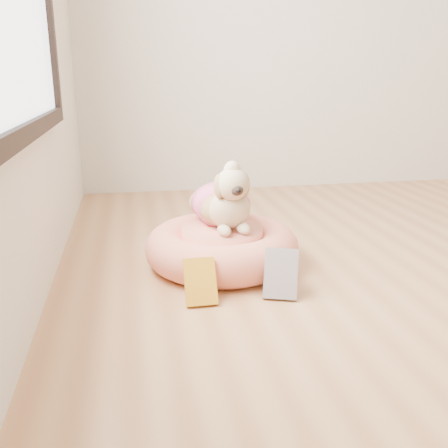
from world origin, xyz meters
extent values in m
plane|color=beige|center=(0.00, 2.25, 1.35)|extent=(4.50, 0.00, 4.50)
cylinder|color=#FF7263|center=(-1.25, 0.67, 0.05)|extent=(0.51, 0.51, 0.11)
torus|color=#FF7263|center=(-1.25, 0.67, 0.09)|extent=(0.70, 0.70, 0.18)
cylinder|color=#FF7263|center=(-1.25, 0.67, 0.13)|extent=(0.37, 0.37, 0.10)
cube|color=yellow|center=(-1.41, 0.30, 0.09)|extent=(0.12, 0.12, 0.17)
cube|color=silver|center=(-1.09, 0.30, 0.09)|extent=(0.17, 0.16, 0.18)
camera|label=1|loc=(-1.65, -1.45, 0.85)|focal=40.00mm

